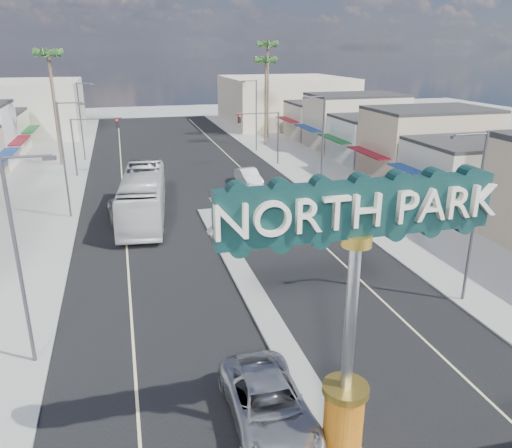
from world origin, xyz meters
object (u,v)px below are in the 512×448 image
streetlight_l_near (21,253)px  palm_right_mid (266,65)px  streetlight_r_mid (321,142)px  car_parked_left (121,210)px  streetlight_l_mid (65,155)px  streetlight_r_far (255,112)px  traffic_signal_right (263,128)px  traffic_signal_left (91,135)px  streetlight_l_far (82,118)px  car_parked_right (248,177)px  suv_left (268,405)px  city_bus (143,196)px  palm_right_far (268,50)px  palm_left_far (49,60)px  streetlight_r_near (473,211)px  gateway_sign (353,292)px

streetlight_l_near → palm_right_mid: palm_right_mid is taller
streetlight_r_mid → car_parked_left: 17.73m
streetlight_l_mid → streetlight_r_far: (20.87, 22.00, 0.00)m
traffic_signal_right → car_parked_left: size_ratio=1.23×
traffic_signal_left → traffic_signal_right: same height
streetlight_l_far → car_parked_right: streetlight_l_far is taller
traffic_signal_left → streetlight_l_far: (-1.25, 8.01, 0.79)m
streetlight_r_far → traffic_signal_right: bearing=-98.9°
traffic_signal_left → streetlight_l_mid: bearing=-95.1°
traffic_signal_left → streetlight_r_mid: (19.62, -13.99, 0.79)m
streetlight_l_far → suv_left: size_ratio=1.54×
suv_left → traffic_signal_left: bearing=100.4°
car_parked_right → city_bus: (-10.48, -7.83, 1.03)m
palm_right_far → car_parked_right: (-9.50, -25.87, -11.59)m
streetlight_r_mid → suv_left: streetlight_r_mid is taller
palm_right_mid → suv_left: 55.11m
palm_right_mid → palm_right_far: (2.00, 6.00, 1.78)m
traffic_signal_right → palm_right_mid: (3.82, 12.01, 6.33)m
palm_left_far → palm_right_far: bearing=23.2°
traffic_signal_right → car_parked_right: bearing=-115.1°
streetlight_r_near → traffic_signal_right: bearing=92.1°
palm_right_far → gateway_sign: bearing=-104.0°
streetlight_l_far → streetlight_l_mid: bearing=-90.0°
streetlight_r_far → palm_right_far: bearing=65.5°
gateway_sign → streetlight_l_far: bearing=101.8°
gateway_sign → traffic_signal_left: 43.04m
streetlight_l_far → streetlight_r_near: bearing=-63.6°
city_bus → streetlight_l_far: bearing=109.1°
palm_right_mid → palm_right_far: size_ratio=0.86×
car_parked_left → suv_left: bearing=-83.7°
city_bus → car_parked_right: bearing=42.9°
gateway_sign → streetlight_r_far: bearing=78.2°
palm_right_mid → city_bus: (-17.98, -27.70, -8.78)m
streetlight_r_far → city_bus: (-15.41, -23.70, -3.24)m
suv_left → car_parked_left: car_parked_left is taller
streetlight_r_far → streetlight_l_far: bearing=180.0°
traffic_signal_right → streetlight_r_near: (1.25, -33.99, 0.79)m
streetlight_r_near → palm_right_mid: bearing=86.8°
suv_left → streetlight_l_mid: bearing=108.2°
traffic_signal_left → car_parked_left: 16.20m
traffic_signal_left → streetlight_l_near: size_ratio=0.67×
gateway_sign → streetlight_r_near: 13.19m
streetlight_l_far → suv_left: bearing=-80.1°
suv_left → city_bus: (-2.98, 24.42, 1.01)m
streetlight_r_mid → palm_left_far: 31.47m
gateway_sign → traffic_signal_right: (9.18, 42.02, -1.65)m
streetlight_l_near → streetlight_r_far: (20.87, 42.00, 0.00)m
streetlight_l_mid → suv_left: bearing=-72.1°
traffic_signal_right → palm_left_far: palm_left_far is taller
palm_right_far → palm_right_mid: bearing=-108.4°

